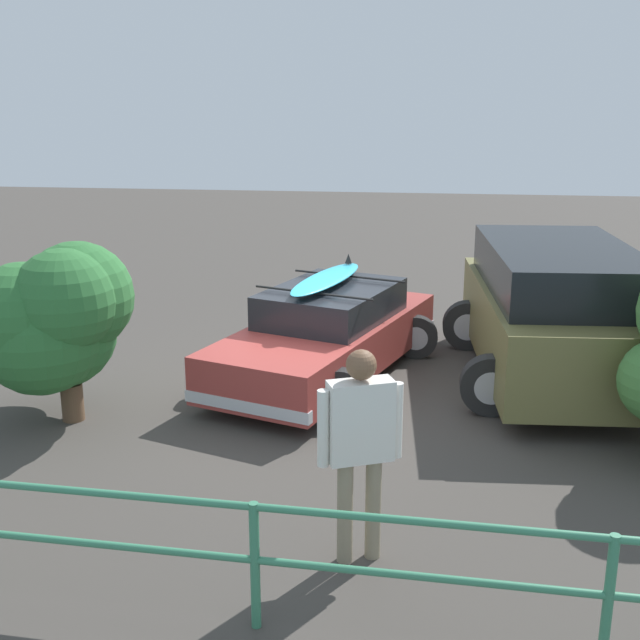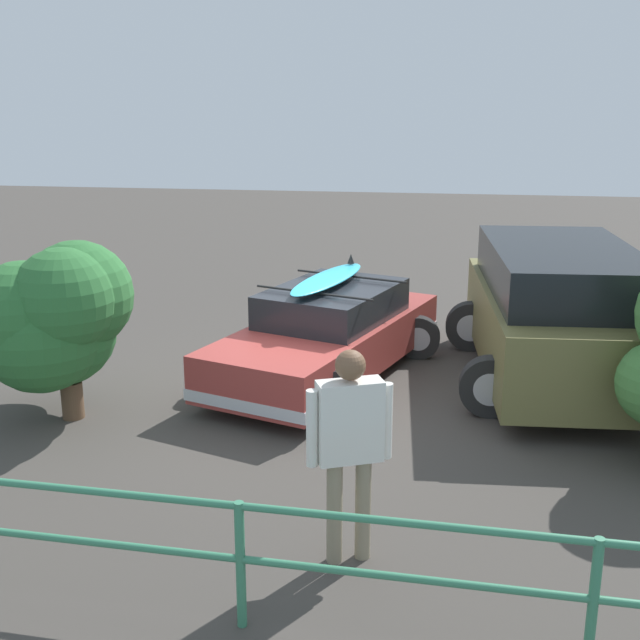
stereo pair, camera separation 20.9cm
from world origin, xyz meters
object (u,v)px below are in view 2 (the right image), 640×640
(suv_car, at_px, (557,313))
(bush_near_left, at_px, (50,320))
(person_bystander, at_px, (350,437))
(sedan_car, at_px, (328,334))

(suv_car, height_order, bush_near_left, bush_near_left)
(person_bystander, distance_m, bush_near_left, 4.46)
(sedan_car, xyz_separation_m, person_bystander, (-0.81, 4.41, 0.50))
(suv_car, relative_size, person_bystander, 2.53)
(sedan_car, distance_m, suv_car, 3.01)
(sedan_car, distance_m, person_bystander, 4.51)
(suv_car, bearing_deg, sedan_car, 4.47)
(sedan_car, bearing_deg, person_bystander, 100.44)
(person_bystander, relative_size, bush_near_left, 0.86)
(bush_near_left, bearing_deg, person_bystander, 146.81)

